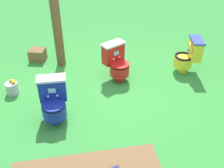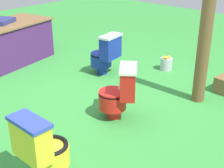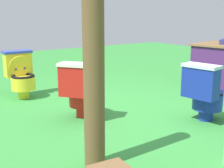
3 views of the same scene
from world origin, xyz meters
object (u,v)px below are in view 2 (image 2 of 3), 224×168
object	(u,v)px
toilet_yellow	(42,148)
wooden_post	(204,47)
toilet_blue	(105,54)
lemon_bucket	(166,64)
toilet_red	(119,92)
vendor_table	(12,42)

from	to	relation	value
toilet_yellow	wooden_post	world-z (taller)	wooden_post
toilet_blue	toilet_yellow	xyz separation A→B (m)	(-2.40, -1.43, 0.00)
toilet_blue	lemon_bucket	size ratio (longest dim) A/B	2.63
toilet_blue	toilet_red	size ratio (longest dim) A/B	1.00
toilet_red	wooden_post	xyz separation A→B (m)	(1.17, -0.53, 0.46)
toilet_red	wooden_post	world-z (taller)	wooden_post
toilet_yellow	toilet_red	size ratio (longest dim) A/B	1.00
toilet_yellow	toilet_red	world-z (taller)	same
lemon_bucket	vendor_table	bearing A→B (deg)	123.19
toilet_blue	wooden_post	xyz separation A→B (m)	(0.19, -1.70, 0.46)
toilet_yellow	vendor_table	xyz separation A→B (m)	(1.69, 3.21, 0.02)
toilet_yellow	wooden_post	size ratio (longest dim) A/B	0.44
toilet_yellow	toilet_blue	bearing A→B (deg)	121.21
toilet_yellow	wooden_post	bearing A→B (deg)	84.36
lemon_bucket	toilet_yellow	bearing A→B (deg)	-167.06
toilet_yellow	lemon_bucket	distance (m)	3.39
toilet_blue	wooden_post	world-z (taller)	wooden_post
toilet_blue	wooden_post	bearing A→B (deg)	-92.57
vendor_table	lemon_bucket	world-z (taller)	vendor_table
toilet_blue	toilet_yellow	bearing A→B (deg)	-158.00
wooden_post	vendor_table	bearing A→B (deg)	104.31
toilet_blue	vendor_table	size ratio (longest dim) A/B	0.46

